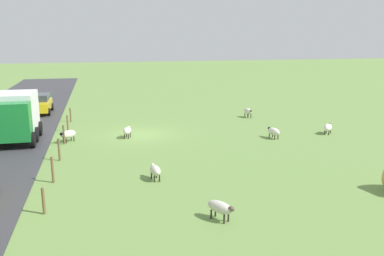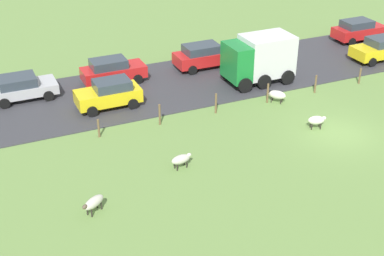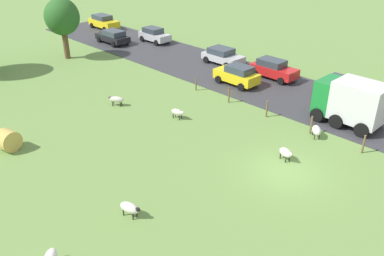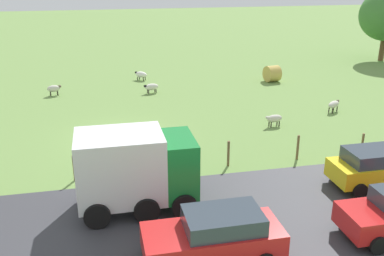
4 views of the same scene
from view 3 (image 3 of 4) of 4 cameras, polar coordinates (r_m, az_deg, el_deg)
The scene contains 22 objects.
ground_plane at distance 23.28m, azimuth 12.98°, elevation -6.12°, with size 160.00×160.00×0.00m, color #6B8E47.
road_strip at distance 31.32m, azimuth 23.14°, elevation 1.43°, with size 8.00×80.00×0.06m, color #38383D.
sheep_0 at distance 19.63m, azimuth -8.73°, elevation -11.04°, with size 0.73×1.20×0.73m.
sheep_2 at distance 24.16m, azimuth 13.03°, elevation -3.40°, with size 0.75×1.07×0.74m.
sheep_3 at distance 28.47m, azimuth -2.06°, elevation 2.22°, with size 0.57×1.13×0.71m.
sheep_4 at distance 30.98m, azimuth -10.59°, elevation 3.97°, with size 1.00×1.21×0.74m.
sheep_6 at distance 27.18m, azimuth 17.11°, elevation -0.29°, with size 1.16×1.10×0.77m.
hay_bale_0 at distance 26.91m, azimuth -24.47°, elevation -1.58°, with size 1.31×1.31×1.06m, color tan.
tree_2 at distance 42.49m, azimuth -17.82°, elevation 14.61°, with size 3.36×3.36×5.92m.
fence_post_1 at distance 26.28m, azimuth 22.99°, elevation -2.11°, with size 0.12×0.12×1.19m, color brown.
fence_post_2 at distance 27.52m, azimuth 16.42°, elevation 0.43°, with size 0.12×0.12×1.24m, color brown.
fence_post_3 at distance 29.13m, azimuth 10.48°, elevation 2.69°, with size 0.12×0.12×1.26m, color brown.
fence_post_4 at distance 31.07m, azimuth 5.21°, elevation 4.65°, with size 0.12×0.12×1.26m, color brown.
fence_post_5 at distance 33.31m, azimuth 0.57°, elevation 6.18°, with size 0.12×0.12×1.06m, color brown.
truck_0 at distance 29.12m, azimuth 21.44°, elevation 3.54°, with size 2.62×4.42×3.09m.
car_0 at distance 34.50m, azimuth 6.38°, elevation 7.46°, with size 1.96×3.82×1.67m.
car_1 at distance 33.42m, azimuth 20.80°, elevation 5.15°, with size 2.04×4.41×1.68m.
car_2 at distance 47.21m, azimuth -5.32°, elevation 12.92°, with size 1.93×3.85×1.59m.
car_3 at distance 54.38m, azimuth -12.33°, elevation 14.41°, with size 2.06×4.42×1.68m.
car_4 at distance 47.30m, azimuth -11.06°, elevation 12.52°, with size 2.05×4.31×1.50m.
car_5 at distance 39.73m, azimuth 4.32°, elevation 10.12°, with size 2.20×4.02×1.48m.
car_8 at distance 36.44m, azimuth 11.38°, elevation 8.17°, with size 1.95×4.14×1.65m.
Camera 3 is at (-16.98, -9.76, 12.57)m, focal length 37.92 mm.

